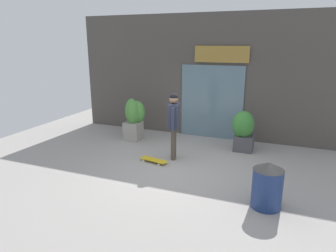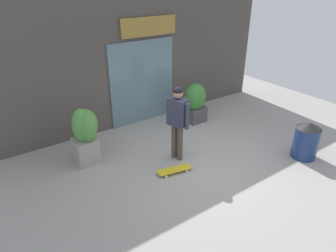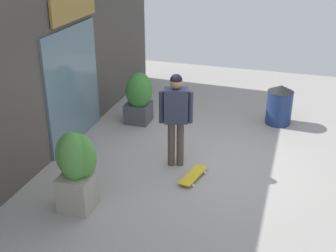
{
  "view_description": "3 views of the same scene",
  "coord_description": "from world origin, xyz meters",
  "px_view_note": "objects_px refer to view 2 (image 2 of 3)",
  "views": [
    {
      "loc": [
        2.37,
        -6.54,
        2.96
      ],
      "look_at": [
        -0.44,
        0.54,
        0.85
      ],
      "focal_mm": 32.32,
      "sensor_mm": 36.0,
      "label": 1
    },
    {
      "loc": [
        -3.84,
        -4.32,
        3.82
      ],
      "look_at": [
        -0.44,
        0.54,
        0.85
      ],
      "focal_mm": 32.43,
      "sensor_mm": 36.0,
      "label": 2
    },
    {
      "loc": [
        -7.12,
        -1.53,
        4.06
      ],
      "look_at": [
        -0.44,
        0.54,
        0.85
      ],
      "focal_mm": 47.67,
      "sensor_mm": 36.0,
      "label": 3
    }
  ],
  "objects_px": {
    "planter_box_left": "(195,101)",
    "trash_bin": "(306,140)",
    "skateboarder": "(177,116)",
    "planter_box_right": "(85,131)",
    "skateboard": "(174,170)"
  },
  "relations": [
    {
      "from": "planter_box_left",
      "to": "planter_box_right",
      "type": "height_order",
      "value": "planter_box_right"
    },
    {
      "from": "planter_box_left",
      "to": "trash_bin",
      "type": "bearing_deg",
      "value": -73.3
    },
    {
      "from": "skateboarder",
      "to": "planter_box_right",
      "type": "bearing_deg",
      "value": -48.21
    },
    {
      "from": "skateboarder",
      "to": "planter_box_right",
      "type": "height_order",
      "value": "skateboarder"
    },
    {
      "from": "trash_bin",
      "to": "skateboarder",
      "type": "bearing_deg",
      "value": 146.27
    },
    {
      "from": "skateboard",
      "to": "planter_box_left",
      "type": "height_order",
      "value": "planter_box_left"
    },
    {
      "from": "planter_box_left",
      "to": "skateboarder",
      "type": "bearing_deg",
      "value": -140.56
    },
    {
      "from": "skateboard",
      "to": "planter_box_left",
      "type": "distance_m",
      "value": 2.67
    },
    {
      "from": "skateboard",
      "to": "trash_bin",
      "type": "bearing_deg",
      "value": 168.56
    },
    {
      "from": "skateboarder",
      "to": "planter_box_left",
      "type": "xyz_separation_m",
      "value": [
        1.57,
        1.29,
        -0.43
      ]
    },
    {
      "from": "planter_box_right",
      "to": "trash_bin",
      "type": "distance_m",
      "value": 4.98
    },
    {
      "from": "planter_box_right",
      "to": "trash_bin",
      "type": "xyz_separation_m",
      "value": [
        4.16,
        -2.71,
        -0.31
      ]
    },
    {
      "from": "skateboarder",
      "to": "trash_bin",
      "type": "distance_m",
      "value": 3.01
    },
    {
      "from": "planter_box_left",
      "to": "planter_box_right",
      "type": "bearing_deg",
      "value": -176.14
    },
    {
      "from": "planter_box_left",
      "to": "trash_bin",
      "type": "height_order",
      "value": "planter_box_left"
    }
  ]
}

